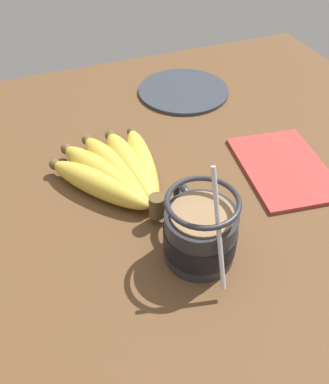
# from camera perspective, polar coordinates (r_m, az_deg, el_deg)

# --- Properties ---
(table) EXTENTS (0.91, 0.91, 0.04)m
(table) POSITION_cam_1_polar(r_m,az_deg,el_deg) (0.57, 2.54, -4.20)
(table) COLOR brown
(table) RESTS_ON ground
(coffee_mug) EXTENTS (0.14, 0.08, 0.14)m
(coffee_mug) POSITION_cam_1_polar(r_m,az_deg,el_deg) (0.48, 4.73, -5.46)
(coffee_mug) COLOR #28282D
(coffee_mug) RESTS_ON table
(banana_bunch) EXTENTS (0.20, 0.16, 0.04)m
(banana_bunch) POSITION_cam_1_polar(r_m,az_deg,el_deg) (0.59, -6.17, 2.71)
(banana_bunch) COLOR brown
(banana_bunch) RESTS_ON table
(napkin) EXTENTS (0.18, 0.14, 0.01)m
(napkin) POSITION_cam_1_polar(r_m,az_deg,el_deg) (0.64, 15.65, 3.15)
(napkin) COLOR #A33833
(napkin) RESTS_ON table
(small_plate) EXTENTS (0.16, 0.16, 0.01)m
(small_plate) POSITION_cam_1_polar(r_m,az_deg,el_deg) (0.80, 2.53, 13.34)
(small_plate) COLOR #333842
(small_plate) RESTS_ON table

